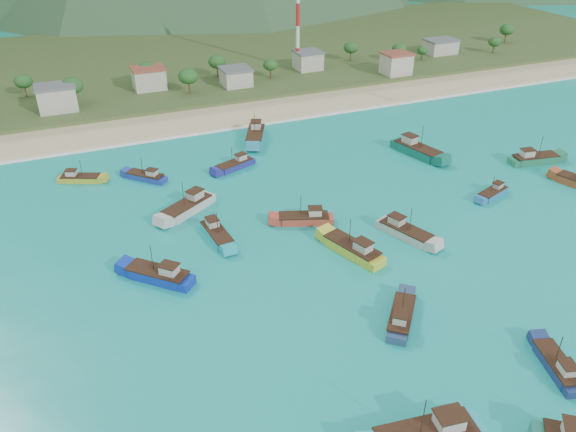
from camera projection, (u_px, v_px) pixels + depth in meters
name	position (u px, v px, depth m)	size (l,w,h in m)	color
ground	(287.00, 299.00, 84.29)	(600.00, 600.00, 0.00)	#0D937F
beach	(172.00, 123.00, 147.19)	(400.00, 18.00, 1.20)	beige
land	(133.00, 65.00, 195.77)	(400.00, 110.00, 2.40)	#385123
surf_line	(180.00, 136.00, 139.63)	(400.00, 2.50, 0.08)	white
village	(189.00, 78.00, 166.86)	(211.29, 32.17, 6.36)	beige
vegetation	(104.00, 85.00, 158.77)	(274.63, 25.64, 8.95)	#235623
radio_tower	(298.00, 3.00, 175.18)	(1.20, 1.20, 41.43)	red
boat_3	(493.00, 193.00, 112.34)	(8.59, 5.08, 4.88)	#2970B4
boat_4	(235.00, 165.00, 123.37)	(9.83, 6.04, 5.59)	navy
boat_6	(305.00, 219.00, 103.19)	(10.57, 6.34, 6.01)	#B63D2D
boat_7	(217.00, 235.00, 98.63)	(3.79, 10.19, 5.90)	#1DA9B6
boat_8	(557.00, 367.00, 71.53)	(5.22, 9.56, 5.42)	navy
boat_12	(417.00, 150.00, 129.44)	(7.03, 13.68, 7.76)	#116452
boat_13	(80.00, 179.00, 117.84)	(9.10, 5.87, 5.19)	gold
boat_17	(405.00, 232.00, 99.12)	(6.81, 11.29, 6.41)	beige
boat_20	(255.00, 136.00, 137.26)	(8.64, 13.02, 7.45)	teal
boat_21	(159.00, 276.00, 87.99)	(10.38, 10.19, 6.64)	#0F30AB
boat_22	(146.00, 177.00, 118.48)	(8.22, 8.26, 5.32)	#1E3899
boat_23	(188.00, 207.00, 106.67)	(11.83, 9.35, 6.99)	beige
boat_25	(401.00, 318.00, 79.58)	(8.67, 9.43, 5.86)	navy
boat_27	(353.00, 250.00, 94.20)	(7.07, 12.11, 6.87)	gold
boat_29	(534.00, 159.00, 125.67)	(11.73, 5.16, 6.70)	#1F6F4E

